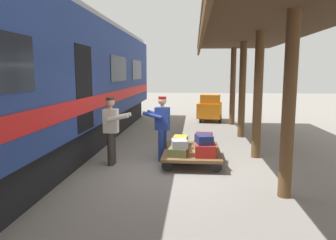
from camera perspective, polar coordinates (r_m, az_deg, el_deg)
ground_plane at (r=7.63m, az=1.70°, el=-9.12°), size 60.00×60.00×0.00m
platform_canopy at (r=7.51m, az=18.05°, el=15.23°), size 3.20×14.93×3.56m
train_car at (r=8.33m, az=-24.63°, el=6.01°), size 3.02×19.68×4.00m
luggage_cart at (r=8.29m, az=4.33°, el=-5.69°), size 1.44×2.07×0.33m
suitcase_teal_softside at (r=8.82m, az=6.48°, el=-3.99°), size 0.56×0.53×0.17m
suitcase_red_plastic at (r=7.70m, az=6.74°, el=-5.37°), size 0.49×0.58×0.29m
suitcase_olive_duffel at (r=7.71m, az=1.88°, el=-5.64°), size 0.49×0.59×0.20m
suitcase_cream_canvas at (r=8.26m, az=6.60°, el=-4.60°), size 0.54×0.63×0.24m
suitcase_yellow_case at (r=8.81m, az=2.25°, el=-3.71°), size 0.43×0.55×0.24m
suitcase_slate_roller at (r=8.26m, az=2.08°, el=-4.63°), size 0.46×0.65×0.22m
suitcase_maroon_trunk at (r=8.22m, az=6.45°, el=-3.07°), size 0.48×0.46×0.20m
suitcase_navy_fabric at (r=7.67m, az=6.53°, el=-3.48°), size 0.44×0.54×0.21m
suitcase_gray_aluminum at (r=7.67m, az=2.07°, el=-4.27°), size 0.43×0.51×0.18m
porter_in_overalls at (r=8.32m, az=-1.16°, el=-1.09°), size 0.72×0.53×1.70m
porter_by_door at (r=8.07m, az=-10.08°, el=-1.52°), size 0.67×0.43×1.70m
baggage_tug at (r=15.36m, az=7.54°, el=2.11°), size 1.30×1.82×1.30m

